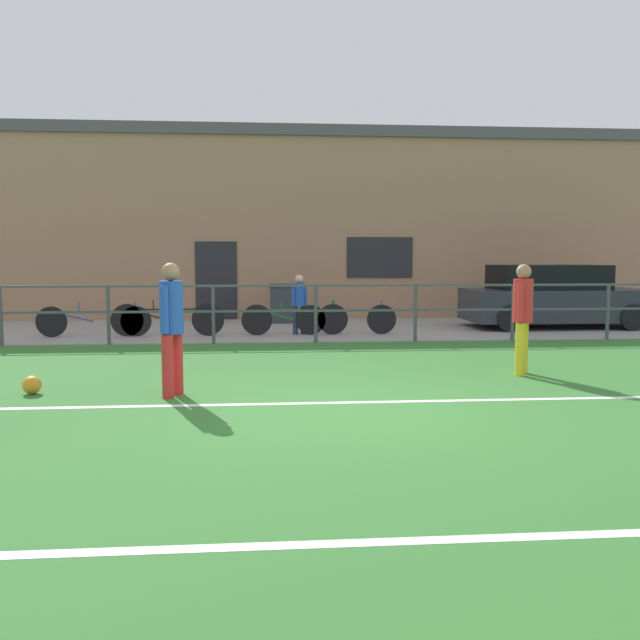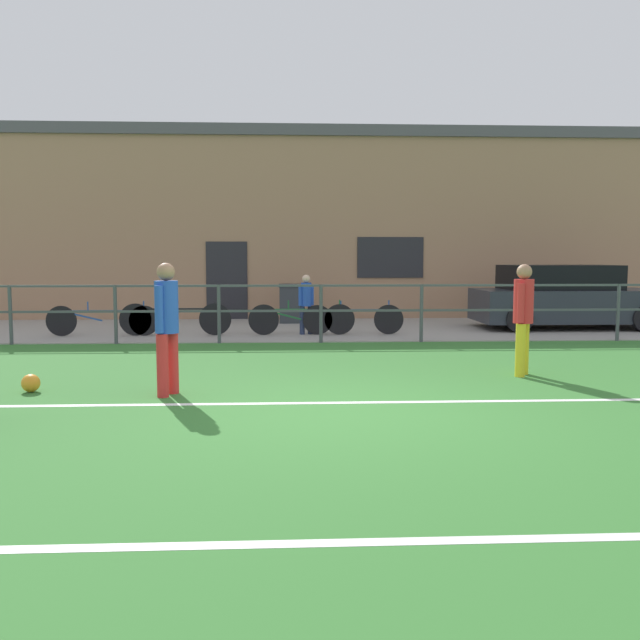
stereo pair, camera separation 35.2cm
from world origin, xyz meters
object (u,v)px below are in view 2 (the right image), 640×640
(player_striker, at_px, (523,313))
(trash_bin_0, at_px, (292,303))
(bicycle_parked_0, at_px, (301,319))
(bicycle_parked_3, at_px, (353,319))
(player_winger, at_px, (167,321))
(soccer_ball_spare, at_px, (31,383))
(bicycle_parked_4, at_px, (102,320))
(bicycle_parked_1, at_px, (175,319))
(spectator_child, at_px, (306,300))
(parked_car_red, at_px, (564,298))

(player_striker, xyz_separation_m, trash_bin_0, (-3.23, 7.72, -0.38))
(bicycle_parked_0, height_order, bicycle_parked_3, bicycle_parked_0)
(bicycle_parked_0, bearing_deg, player_winger, -105.94)
(soccer_ball_spare, xyz_separation_m, bicycle_parked_4, (-0.70, 5.91, 0.24))
(bicycle_parked_3, bearing_deg, trash_bin_0, 115.90)
(bicycle_parked_1, xyz_separation_m, trash_bin_0, (2.50, 2.68, 0.14))
(spectator_child, xyz_separation_m, bicycle_parked_3, (1.01, -0.09, -0.40))
(soccer_ball_spare, relative_size, parked_car_red, 0.05)
(parked_car_red, xyz_separation_m, bicycle_parked_1, (-8.89, -1.07, -0.35))
(bicycle_parked_0, bearing_deg, bicycle_parked_3, 0.00)
(player_striker, bearing_deg, spectator_child, -118.40)
(player_winger, bearing_deg, bicycle_parked_4, 42.34)
(soccer_ball_spare, distance_m, parked_car_red, 11.99)
(player_winger, relative_size, bicycle_parked_4, 0.68)
(spectator_child, height_order, parked_car_red, parked_car_red)
(player_winger, bearing_deg, soccer_ball_spare, 101.86)
(bicycle_parked_1, bearing_deg, parked_car_red, 6.89)
(trash_bin_0, bearing_deg, bicycle_parked_3, -64.10)
(bicycle_parked_3, distance_m, bicycle_parked_4, 5.33)
(player_striker, bearing_deg, bicycle_parked_0, -117.07)
(player_striker, relative_size, bicycle_parked_1, 0.67)
(bicycle_parked_3, bearing_deg, bicycle_parked_4, 180.00)
(bicycle_parked_1, bearing_deg, trash_bin_0, 47.01)
(player_striker, distance_m, soccer_ball_spare, 6.67)
(bicycle_parked_1, bearing_deg, player_winger, -81.50)
(spectator_child, height_order, bicycle_parked_0, spectator_child)
(soccer_ball_spare, distance_m, bicycle_parked_4, 5.96)
(bicycle_parked_1, distance_m, bicycle_parked_4, 1.53)
(parked_car_red, bearing_deg, bicycle_parked_3, -168.07)
(player_striker, distance_m, bicycle_parked_3, 5.42)
(soccer_ball_spare, xyz_separation_m, trash_bin_0, (3.33, 8.60, 0.40))
(player_striker, height_order, bicycle_parked_3, player_striker)
(parked_car_red, bearing_deg, soccer_ball_spare, -144.29)
(bicycle_parked_3, bearing_deg, bicycle_parked_1, -180.00)
(player_striker, distance_m, spectator_child, 5.91)
(soccer_ball_spare, relative_size, bicycle_parked_1, 0.10)
(player_striker, height_order, spectator_child, player_striker)
(player_winger, distance_m, bicycle_parked_0, 6.46)
(trash_bin_0, bearing_deg, spectator_child, -83.51)
(spectator_child, relative_size, bicycle_parked_3, 0.59)
(player_striker, distance_m, bicycle_parked_1, 7.65)
(parked_car_red, bearing_deg, player_winger, -137.66)
(spectator_child, distance_m, bicycle_parked_0, 0.41)
(bicycle_parked_1, relative_size, bicycle_parked_4, 1.00)
(player_winger, relative_size, soccer_ball_spare, 7.12)
(bicycle_parked_4, bearing_deg, trash_bin_0, 33.66)
(player_winger, relative_size, bicycle_parked_0, 0.71)
(bicycle_parked_1, bearing_deg, spectator_child, 1.88)
(bicycle_parked_1, distance_m, bicycle_parked_3, 3.80)
(player_winger, xyz_separation_m, spectator_child, (1.87, 6.28, -0.17))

